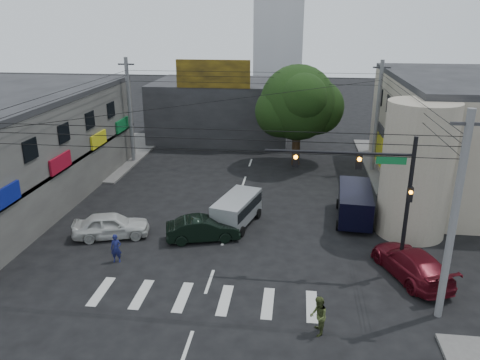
% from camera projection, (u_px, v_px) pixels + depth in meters
% --- Properties ---
extents(ground, '(160.00, 160.00, 0.00)m').
position_uv_depth(ground, '(219.00, 253.00, 26.03)').
color(ground, black).
rests_on(ground, ground).
extents(sidewalk_far_left, '(16.00, 16.00, 0.15)m').
position_uv_depth(sidewalk_far_left, '(65.00, 152.00, 44.93)').
color(sidewalk_far_left, '#514F4C').
rests_on(sidewalk_far_left, ground).
extents(sidewalk_far_right, '(16.00, 16.00, 0.15)m').
position_uv_depth(sidewalk_far_right, '(457.00, 166.00, 40.77)').
color(sidewalk_far_right, '#514F4C').
rests_on(sidewalk_far_right, ground).
extents(corner_column, '(4.00, 4.00, 8.00)m').
position_uv_depth(corner_column, '(416.00, 170.00, 27.17)').
color(corner_column, gray).
rests_on(corner_column, ground).
extents(building_far, '(14.00, 10.00, 6.00)m').
position_uv_depth(building_far, '(222.00, 110.00, 49.82)').
color(building_far, '#232326').
rests_on(building_far, ground).
extents(billboard, '(7.00, 0.30, 2.60)m').
position_uv_depth(billboard, '(213.00, 74.00, 43.81)').
color(billboard, olive).
rests_on(billboard, building_far).
extents(street_tree, '(6.40, 6.40, 8.70)m').
position_uv_depth(street_tree, '(298.00, 103.00, 39.65)').
color(street_tree, black).
rests_on(street_tree, ground).
extents(traffic_gantry, '(7.10, 0.35, 7.20)m').
position_uv_depth(traffic_gantry, '(374.00, 183.00, 22.58)').
color(traffic_gantry, black).
rests_on(traffic_gantry, ground).
extents(utility_pole_near_right, '(0.32, 0.32, 9.20)m').
position_uv_depth(utility_pole_near_right, '(454.00, 220.00, 19.07)').
color(utility_pole_near_right, '#59595B').
rests_on(utility_pole_near_right, ground).
extents(utility_pole_far_left, '(0.32, 0.32, 9.20)m').
position_uv_depth(utility_pole_far_left, '(130.00, 111.00, 40.68)').
color(utility_pole_far_left, '#59595B').
rests_on(utility_pole_far_left, ground).
extents(utility_pole_far_right, '(0.32, 0.32, 9.20)m').
position_uv_depth(utility_pole_far_right, '(377.00, 117.00, 38.26)').
color(utility_pole_far_right, '#59595B').
rests_on(utility_pole_far_right, ground).
extents(dark_sedan, '(3.80, 5.09, 1.41)m').
position_uv_depth(dark_sedan, '(203.00, 229.00, 27.34)').
color(dark_sedan, black).
rests_on(dark_sedan, ground).
extents(white_compact, '(4.12, 5.36, 1.51)m').
position_uv_depth(white_compact, '(111.00, 225.00, 27.68)').
color(white_compact, beige).
rests_on(white_compact, ground).
extents(maroon_sedan, '(5.58, 6.57, 1.50)m').
position_uv_depth(maroon_sedan, '(411.00, 263.00, 23.44)').
color(maroon_sedan, '#500B15').
rests_on(maroon_sedan, ground).
extents(silver_minivan, '(5.17, 3.90, 1.85)m').
position_uv_depth(silver_minivan, '(237.00, 211.00, 29.24)').
color(silver_minivan, '#94979C').
rests_on(silver_minivan, ground).
extents(navy_van, '(5.54, 2.78, 2.09)m').
position_uv_depth(navy_van, '(355.00, 205.00, 29.88)').
color(navy_van, black).
rests_on(navy_van, ground).
extents(traffic_officer, '(0.69, 0.56, 1.58)m').
position_uv_depth(traffic_officer, '(116.00, 248.00, 24.84)').
color(traffic_officer, '#161A4E').
rests_on(traffic_officer, ground).
extents(pedestrian_olive, '(0.91, 0.75, 1.72)m').
position_uv_depth(pedestrian_olive, '(318.00, 316.00, 19.14)').
color(pedestrian_olive, '#3A441F').
rests_on(pedestrian_olive, ground).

